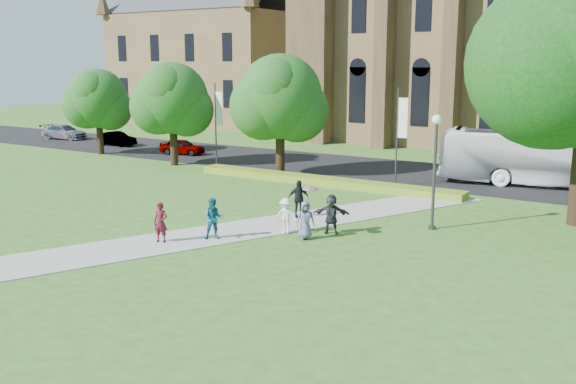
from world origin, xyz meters
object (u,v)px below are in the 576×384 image
Objects in this scene: car_0 at (182,147)px; car_2 at (64,132)px; streetlamp at (435,158)px; car_1 at (117,139)px; tour_coach at (544,157)px; pedestrian_0 at (161,222)px.

car_2 is (-16.79, 1.75, 0.06)m from car_0.
streetlamp reaches higher than car_1.
pedestrian_0 is (-11.05, -21.96, -0.87)m from tour_coach.
tour_coach is 27.82m from car_0.
car_1 is (-34.29, 12.86, -2.65)m from streetlamp.
car_0 is (-25.60, 11.86, -2.64)m from streetlamp.
streetlamp is at bearing -117.08° from car_2.
tour_coach is at bearing -98.81° from car_0.
car_0 is 0.78× the size of car_2.
tour_coach is 3.29× the size of car_1.
pedestrian_0 reaches higher than car_2.
pedestrian_0 is at bearing -131.51° from car_1.
pedestrian_0 is at bearing 141.19° from tour_coach.
car_0 is 16.88m from car_2.
car_1 is (-8.69, 1.00, -0.01)m from car_0.
tour_coach is at bearing -99.23° from car_2.
streetlamp is 12.42m from pedestrian_0.
car_2 is at bearing 130.22° from pedestrian_0.
tour_coach is (2.14, 13.64, -1.53)m from streetlamp.
car_0 reaches higher than car_1.
car_2 is at bearing 162.20° from streetlamp.
streetlamp is 1.10× the size of car_2.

